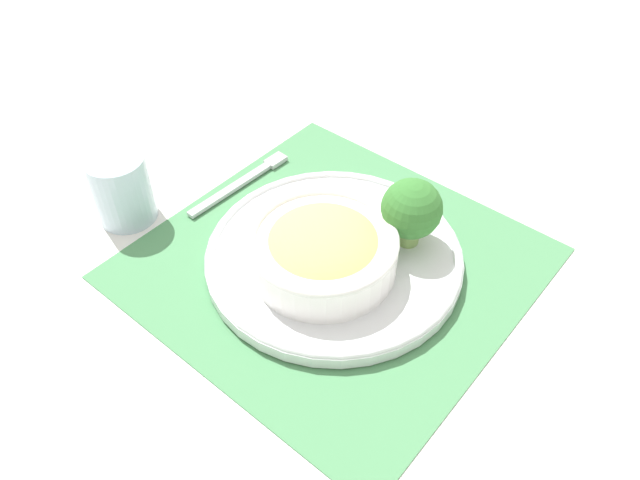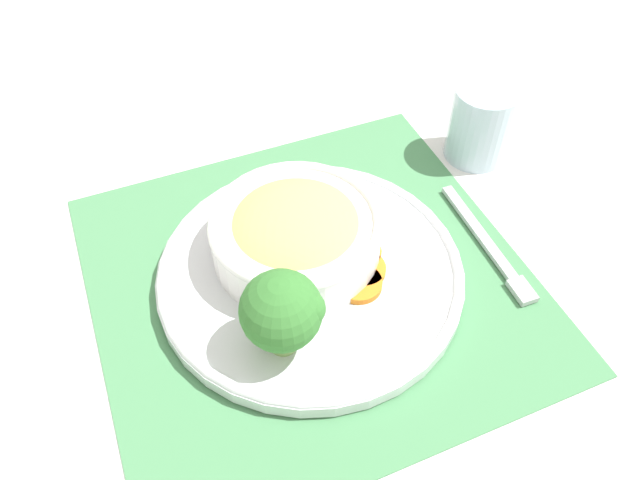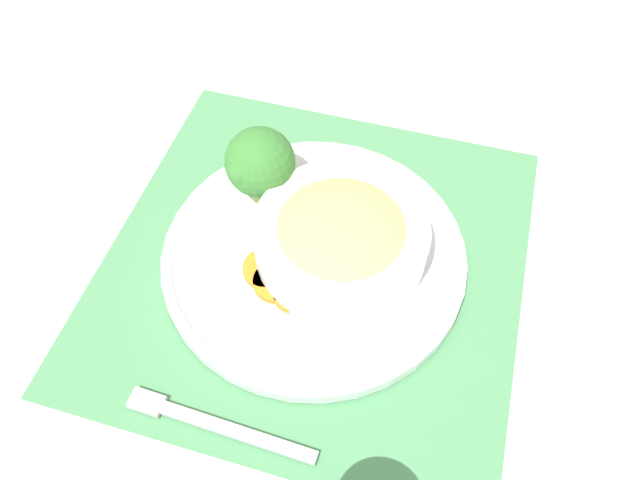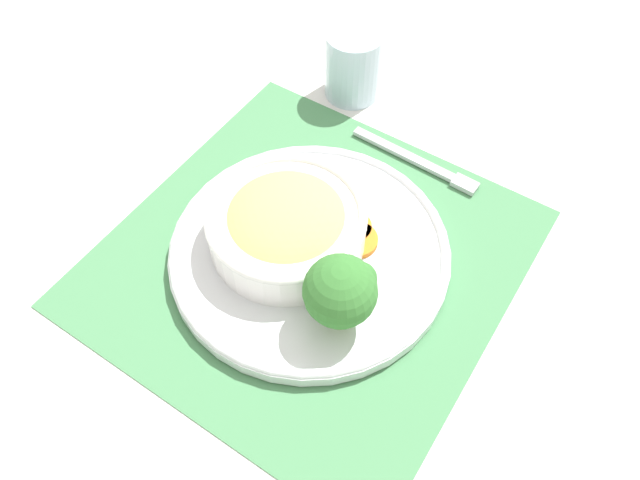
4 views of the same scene
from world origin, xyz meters
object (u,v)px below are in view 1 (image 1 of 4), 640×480
at_px(bowl, 323,249).
at_px(broccoli_floret, 411,209).
at_px(fork, 248,178).
at_px(water_glass, 122,191).

xyz_separation_m(bowl, broccoli_floret, (0.05, 0.11, 0.02)).
relative_size(broccoli_floret, fork, 0.51).
bearing_deg(fork, broccoli_floret, 8.56).
bearing_deg(water_glass, broccoli_floret, 32.52).
relative_size(water_glass, fork, 0.54).
relative_size(bowl, fork, 0.99).
bearing_deg(bowl, water_glass, -160.29).
xyz_separation_m(water_glass, fork, (0.07, 0.16, -0.04)).
xyz_separation_m(bowl, water_glass, (-0.27, -0.10, -0.01)).
xyz_separation_m(broccoli_floret, fork, (-0.26, -0.04, -0.07)).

